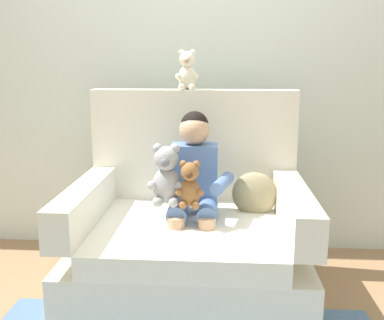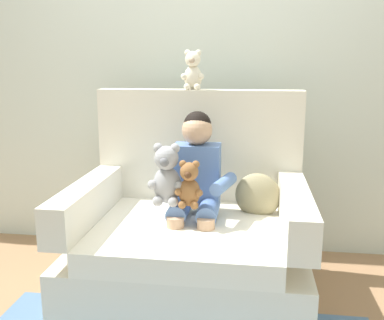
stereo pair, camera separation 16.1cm
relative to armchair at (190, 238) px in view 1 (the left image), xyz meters
The scene contains 8 objects.
ground_plane 0.35m from the armchair, 90.00° to the right, with size 8.00×8.00×0.00m, color #936D4C.
back_wall 1.23m from the armchair, 90.00° to the left, with size 6.00×0.10×2.60m, color silver.
armchair is the anchor object (origin of this frame).
seated_child 0.34m from the armchair, 57.27° to the left, with size 0.45×0.39×0.82m.
plush_grey 0.42m from the armchair, 135.84° to the right, with size 0.19×0.16×0.33m.
plush_brown 0.38m from the armchair, 85.60° to the right, with size 0.15×0.12×0.25m.
plush_cream_on_backrest 0.99m from the armchair, 96.28° to the left, with size 0.14×0.11×0.24m.
throw_pillow 0.45m from the armchair, 19.93° to the left, with size 0.26×0.12×0.26m, color #998C66.
Camera 1 is at (0.17, -2.29, 1.31)m, focal length 41.62 mm.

